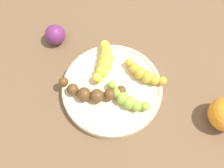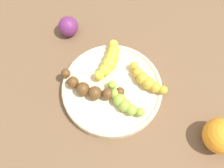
# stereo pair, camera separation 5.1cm
# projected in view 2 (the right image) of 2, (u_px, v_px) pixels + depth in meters

# --- Properties ---
(ground_plane) EXTENTS (2.40, 2.40, 0.00)m
(ground_plane) POSITION_uv_depth(u_px,v_px,m) (112.00, 91.00, 0.64)
(ground_plane) COLOR brown
(fruit_bowl) EXTENTS (0.24, 0.24, 0.02)m
(fruit_bowl) POSITION_uv_depth(u_px,v_px,m) (112.00, 89.00, 0.63)
(fruit_bowl) COLOR beige
(fruit_bowl) RESTS_ON ground_plane
(banana_overripe) EXTENTS (0.14, 0.09, 0.03)m
(banana_overripe) POSITION_uv_depth(u_px,v_px,m) (90.00, 88.00, 0.61)
(banana_overripe) COLOR #593819
(banana_overripe) RESTS_ON fruit_bowl
(banana_green) EXTENTS (0.11, 0.04, 0.03)m
(banana_green) POSITION_uv_depth(u_px,v_px,m) (123.00, 102.00, 0.60)
(banana_green) COLOR #8CAD38
(banana_green) RESTS_ON fruit_bowl
(banana_spotted) EXTENTS (0.11, 0.04, 0.03)m
(banana_spotted) POSITION_uv_depth(u_px,v_px,m) (146.00, 80.00, 0.62)
(banana_spotted) COLOR gold
(banana_spotted) RESTS_ON fruit_bowl
(banana_yellow) EXTENTS (0.06, 0.11, 0.03)m
(banana_yellow) POSITION_uv_depth(u_px,v_px,m) (110.00, 61.00, 0.64)
(banana_yellow) COLOR yellow
(banana_yellow) RESTS_ON fruit_bowl
(orange_fruit) EXTENTS (0.08, 0.08, 0.08)m
(orange_fruit) POSITION_uv_depth(u_px,v_px,m) (221.00, 136.00, 0.56)
(orange_fruit) COLOR orange
(orange_fruit) RESTS_ON ground_plane
(plum_purple) EXTENTS (0.05, 0.05, 0.05)m
(plum_purple) POSITION_uv_depth(u_px,v_px,m) (68.00, 26.00, 0.69)
(plum_purple) COLOR #662659
(plum_purple) RESTS_ON ground_plane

